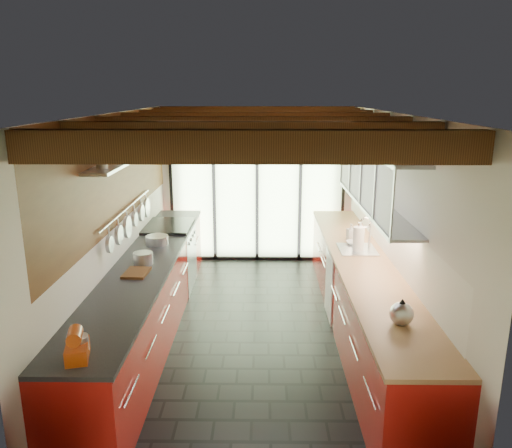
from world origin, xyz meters
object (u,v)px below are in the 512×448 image
(stand_mixer, at_px, (77,346))
(kettle, at_px, (402,312))
(bowl, at_px, (354,243))
(soap_bottle, at_px, (351,232))
(paper_towel, at_px, (358,240))

(stand_mixer, relative_size, kettle, 1.09)
(stand_mixer, height_order, bowl, stand_mixer)
(stand_mixer, xyz_separation_m, bowl, (2.54, 2.85, -0.07))
(stand_mixer, height_order, kettle, stand_mixer)
(stand_mixer, relative_size, soap_bottle, 1.42)
(kettle, height_order, soap_bottle, kettle)
(bowl, bearing_deg, stand_mixer, -131.71)
(paper_towel, height_order, soap_bottle, paper_towel)
(stand_mixer, distance_m, kettle, 2.61)
(paper_towel, xyz_separation_m, soap_bottle, (0.00, 0.53, -0.05))
(stand_mixer, height_order, paper_towel, paper_towel)
(paper_towel, height_order, bowl, paper_towel)
(stand_mixer, distance_m, paper_towel, 3.61)
(kettle, xyz_separation_m, paper_towel, (0.00, 1.98, 0.05))
(stand_mixer, xyz_separation_m, paper_towel, (2.54, 2.57, 0.06))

